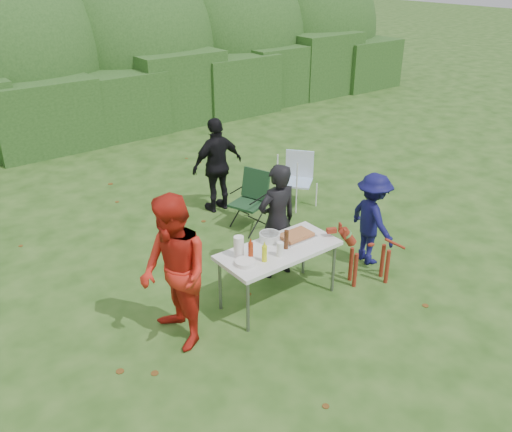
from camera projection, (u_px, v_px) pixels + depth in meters
ground at (270, 320)px, 6.47m from camera, size 80.00×80.00×0.00m
hedge_row at (40, 111)px, 11.79m from camera, size 22.00×1.40×1.70m
shrub_backdrop at (12, 65)px, 12.60m from camera, size 20.00×2.60×3.20m
folding_table at (279, 252)px, 6.55m from camera, size 1.50×0.70×0.74m
person_cook at (277, 221)px, 7.07m from camera, size 0.61×0.43×1.59m
person_red_jacket at (174, 274)px, 5.75m from camera, size 0.74×0.91×1.77m
person_black_puffy at (217, 165)px, 8.92m from camera, size 0.94×0.40×1.59m
child at (372, 219)px, 7.43m from camera, size 0.66×0.94×1.32m
dog at (370, 254)px, 7.05m from camera, size 0.95×0.71×0.84m
camping_chair at (249, 200)px, 8.48m from camera, size 0.73×0.73×0.91m
lawn_chair at (297, 180)px, 9.23m from camera, size 0.77×0.77×0.92m
food_tray at (296, 237)px, 6.77m from camera, size 0.45×0.30×0.02m
focaccia_bread at (296, 235)px, 6.76m from camera, size 0.40×0.26×0.04m
mustard_bottle at (264, 254)px, 6.22m from camera, size 0.06×0.06×0.20m
ketchup_bottle at (251, 251)px, 6.25m from camera, size 0.06×0.06×0.22m
beer_bottle at (286, 240)px, 6.48m from camera, size 0.06×0.06×0.24m
paper_towel_roll at (239, 247)px, 6.30m from camera, size 0.12×0.12×0.26m
cup_stack at (280, 249)px, 6.33m from camera, size 0.08×0.08×0.18m
pasta_bowl at (270, 237)px, 6.69m from camera, size 0.26×0.26×0.10m
plate_stack at (245, 262)px, 6.19m from camera, size 0.24×0.24×0.05m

